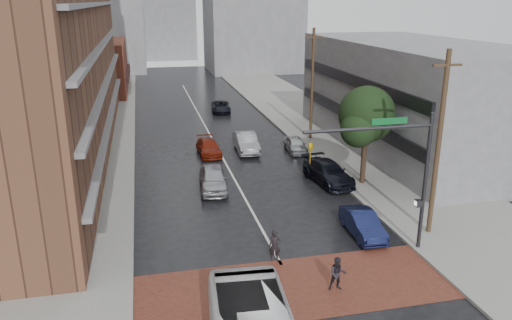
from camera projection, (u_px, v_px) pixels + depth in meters
name	position (u px, v px, depth m)	size (l,w,h in m)	color
ground	(297.00, 293.00, 21.85)	(160.00, 160.00, 0.00)	black
crosswalk	(294.00, 287.00, 22.31)	(14.00, 5.00, 0.02)	brown
sidewalk_west	(81.00, 150.00, 42.58)	(9.00, 90.00, 0.15)	gray
sidewalk_east	(334.00, 134.00, 47.48)	(9.00, 90.00, 0.15)	gray
storefront_west	(96.00, 67.00, 68.35)	(8.00, 16.00, 7.00)	brown
building_east	(413.00, 96.00, 42.55)	(11.00, 26.00, 9.00)	gray
distant_tower_center	(165.00, 1.00, 106.35)	(12.00, 10.00, 24.00)	gray
street_tree	(366.00, 118.00, 33.39)	(4.20, 4.10, 6.90)	#332319
signal_mast	(400.00, 164.00, 23.97)	(6.50, 0.30, 7.20)	#2D2D33
utility_pole_near	(438.00, 144.00, 25.87)	(1.60, 0.26, 10.00)	#473321
utility_pole_far	(312.00, 84.00, 44.43)	(1.60, 0.26, 10.00)	#473321
pedestrian_a	(275.00, 246.00, 24.34)	(0.60, 0.39, 1.63)	black
pedestrian_b	(338.00, 274.00, 21.91)	(0.77, 0.60, 1.57)	black
car_travel_a	(213.00, 179.00, 33.61)	(1.84, 4.57, 1.56)	#A6A7AE
car_travel_b	(246.00, 142.00, 42.11)	(1.69, 4.83, 1.59)	#ACAEB4
car_travel_c	(209.00, 147.00, 41.37)	(1.73, 4.24, 1.23)	maroon
suv_travel	(221.00, 107.00, 57.18)	(2.05, 4.44, 1.23)	black
car_parked_near	(363.00, 224.00, 27.13)	(1.40, 4.01, 1.32)	#121940
car_parked_mid	(328.00, 172.00, 34.94)	(2.09, 5.15, 1.50)	black
car_parked_far	(296.00, 145.00, 42.08)	(1.51, 3.76, 1.28)	#AFB3B7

